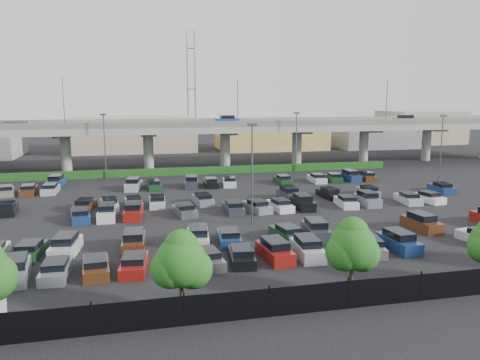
# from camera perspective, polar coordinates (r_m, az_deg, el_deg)

# --- Properties ---
(ground) EXTENTS (280.00, 280.00, 0.00)m
(ground) POSITION_cam_1_polar(r_m,az_deg,el_deg) (55.51, -0.58, -3.29)
(ground) COLOR black
(overpass) EXTENTS (150.00, 13.00, 15.80)m
(overpass) POSITION_cam_1_polar(r_m,az_deg,el_deg) (85.72, -5.26, 6.11)
(overpass) COLOR gray
(overpass) RESTS_ON ground
(hedge) EXTENTS (66.00, 1.60, 1.10)m
(hedge) POSITION_cam_1_polar(r_m,az_deg,el_deg) (79.58, -4.38, 1.16)
(hedge) COLOR #184213
(hedge) RESTS_ON ground
(fence) EXTENTS (70.00, 0.10, 2.00)m
(fence) POSITION_cam_1_polar(r_m,az_deg,el_deg) (29.75, 11.10, -13.75)
(fence) COLOR black
(fence) RESTS_ON ground
(tree_row) EXTENTS (65.07, 3.66, 5.94)m
(tree_row) POSITION_cam_1_polar(r_m,az_deg,el_deg) (30.37, 11.46, -7.98)
(tree_row) COLOR #332316
(tree_row) RESTS_ON ground
(parked_cars) EXTENTS (62.95, 41.63, 1.67)m
(parked_cars) POSITION_cam_1_polar(r_m,az_deg,el_deg) (50.83, -1.03, -3.84)
(parked_cars) COLOR black
(parked_cars) RESTS_ON ground
(light_poles) EXTENTS (66.90, 48.38, 10.30)m
(light_poles) POSITION_cam_1_polar(r_m,az_deg,el_deg) (55.67, -5.19, 3.23)
(light_poles) COLOR #444348
(light_poles) RESTS_ON ground
(distant_buildings) EXTENTS (138.00, 24.00, 9.00)m
(distant_buildings) POSITION_cam_1_polar(r_m,az_deg,el_deg) (117.40, -1.04, 5.62)
(distant_buildings) COLOR slate
(distant_buildings) RESTS_ON ground
(comm_tower) EXTENTS (2.40, 2.40, 30.00)m
(comm_tower) POSITION_cam_1_polar(r_m,az_deg,el_deg) (127.76, -5.95, 11.26)
(comm_tower) COLOR #444348
(comm_tower) RESTS_ON ground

